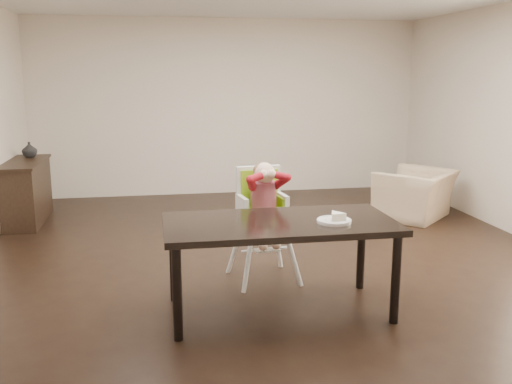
# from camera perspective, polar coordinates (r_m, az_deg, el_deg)

# --- Properties ---
(ground) EXTENTS (7.00, 7.00, 0.00)m
(ground) POSITION_cam_1_polar(r_m,az_deg,el_deg) (5.82, 1.85, -7.02)
(ground) COLOR black
(ground) RESTS_ON ground
(room_walls) EXTENTS (6.02, 7.02, 2.71)m
(room_walls) POSITION_cam_1_polar(r_m,az_deg,el_deg) (5.51, 1.98, 11.57)
(room_walls) COLOR beige
(room_walls) RESTS_ON ground
(dining_table) EXTENTS (1.80, 0.90, 0.75)m
(dining_table) POSITION_cam_1_polar(r_m,az_deg,el_deg) (4.47, 2.38, -3.88)
(dining_table) COLOR black
(dining_table) RESTS_ON ground
(high_chair) EXTENTS (0.51, 0.51, 1.10)m
(high_chair) POSITION_cam_1_polar(r_m,az_deg,el_deg) (5.17, 0.68, -0.52)
(high_chair) COLOR white
(high_chair) RESTS_ON ground
(plate) EXTENTS (0.33, 0.33, 0.08)m
(plate) POSITION_cam_1_polar(r_m,az_deg,el_deg) (4.43, 7.91, -2.70)
(plate) COLOR white
(plate) RESTS_ON dining_table
(armchair) EXTENTS (1.14, 1.12, 0.85)m
(armchair) POSITION_cam_1_polar(r_m,az_deg,el_deg) (7.75, 15.70, 0.56)
(armchair) COLOR tan
(armchair) RESTS_ON ground
(sideboard) EXTENTS (0.44, 1.26, 0.79)m
(sideboard) POSITION_cam_1_polar(r_m,az_deg,el_deg) (7.82, -21.95, 0.03)
(sideboard) COLOR black
(sideboard) RESTS_ON ground
(vase) EXTENTS (0.25, 0.25, 0.19)m
(vase) POSITION_cam_1_polar(r_m,az_deg,el_deg) (8.09, -21.71, 3.94)
(vase) COLOR #99999E
(vase) RESTS_ON sideboard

